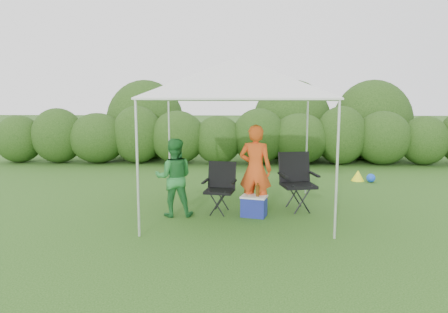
{
  "coord_description": "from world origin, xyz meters",
  "views": [
    {
      "loc": [
        0.05,
        -7.46,
        2.21
      ],
      "look_at": [
        -0.24,
        0.4,
        1.05
      ],
      "focal_mm": 35.0,
      "sensor_mm": 36.0,
      "label": 1
    }
  ],
  "objects_px": {
    "chair_left": "(220,184)",
    "cooler": "(254,206)",
    "chair_right": "(297,177)",
    "canopy": "(237,78)",
    "man": "(255,170)",
    "woman": "(174,177)"
  },
  "relations": [
    {
      "from": "woman",
      "to": "chair_right",
      "type": "bearing_deg",
      "value": -171.49
    },
    {
      "from": "chair_right",
      "to": "woman",
      "type": "xyz_separation_m",
      "value": [
        -2.25,
        -0.55,
        0.09
      ]
    },
    {
      "from": "canopy",
      "to": "man",
      "type": "distance_m",
      "value": 1.68
    },
    {
      "from": "man",
      "to": "cooler",
      "type": "height_order",
      "value": "man"
    },
    {
      "from": "chair_right",
      "to": "cooler",
      "type": "bearing_deg",
      "value": -157.93
    },
    {
      "from": "canopy",
      "to": "chair_left",
      "type": "relative_size",
      "value": 3.34
    },
    {
      "from": "woman",
      "to": "cooler",
      "type": "height_order",
      "value": "woman"
    },
    {
      "from": "chair_left",
      "to": "cooler",
      "type": "bearing_deg",
      "value": -15.74
    },
    {
      "from": "man",
      "to": "cooler",
      "type": "distance_m",
      "value": 0.66
    },
    {
      "from": "canopy",
      "to": "chair_right",
      "type": "xyz_separation_m",
      "value": [
        1.13,
        0.21,
        -1.85
      ]
    },
    {
      "from": "chair_right",
      "to": "man",
      "type": "bearing_deg",
      "value": -166.77
    },
    {
      "from": "woman",
      "to": "cooler",
      "type": "xyz_separation_m",
      "value": [
        1.43,
        0.01,
        -0.51
      ]
    },
    {
      "from": "woman",
      "to": "cooler",
      "type": "bearing_deg",
      "value": 175.03
    },
    {
      "from": "canopy",
      "to": "man",
      "type": "relative_size",
      "value": 1.89
    },
    {
      "from": "chair_left",
      "to": "cooler",
      "type": "xyz_separation_m",
      "value": [
        0.62,
        -0.29,
        -0.34
      ]
    },
    {
      "from": "man",
      "to": "woman",
      "type": "height_order",
      "value": "man"
    },
    {
      "from": "cooler",
      "to": "chair_right",
      "type": "bearing_deg",
      "value": 49.48
    },
    {
      "from": "chair_right",
      "to": "chair_left",
      "type": "distance_m",
      "value": 1.46
    },
    {
      "from": "chair_left",
      "to": "cooler",
      "type": "distance_m",
      "value": 0.76
    },
    {
      "from": "canopy",
      "to": "chair_left",
      "type": "distance_m",
      "value": 1.96
    },
    {
      "from": "canopy",
      "to": "chair_right",
      "type": "bearing_deg",
      "value": 10.63
    },
    {
      "from": "chair_right",
      "to": "man",
      "type": "relative_size",
      "value": 0.66
    }
  ]
}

